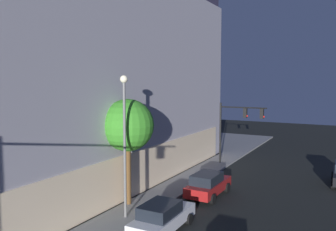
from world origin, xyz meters
TOP-DOWN VIEW (x-y plane):
  - modern_building at (10.40, 20.59)m, footprint 29.99×24.63m
  - traffic_light_far_corner at (20.70, 5.10)m, footprint 0.33×4.51m
  - street_lamp_sidewalk at (4.91, 6.81)m, footprint 0.44×0.44m
  - sidewalk_tree at (6.79, 7.92)m, footprint 3.33×3.33m
  - car_white at (4.49, 4.12)m, footprint 4.64×2.10m
  - car_red at (10.99, 4.13)m, footprint 4.50×2.06m

SIDE VIEW (x-z plane):
  - car_white at x=4.49m, z-range 0.01..1.61m
  - car_red at x=10.99m, z-range 0.03..1.72m
  - traffic_light_far_corner at x=20.70m, z-range 1.39..7.27m
  - sidewalk_tree at x=6.79m, z-range 1.84..8.63m
  - street_lamp_sidewalk at x=4.91m, z-range 1.18..9.40m
  - modern_building at x=10.40m, z-range -0.08..18.70m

